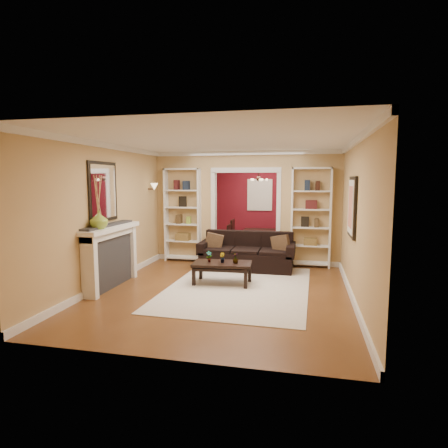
% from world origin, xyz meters
% --- Properties ---
extents(floor, '(8.00, 8.00, 0.00)m').
position_xyz_m(floor, '(0.00, 0.00, 0.00)').
color(floor, brown).
rests_on(floor, ground).
extents(ceiling, '(8.00, 8.00, 0.00)m').
position_xyz_m(ceiling, '(0.00, 0.00, 2.70)').
color(ceiling, white).
rests_on(ceiling, ground).
extents(wall_back, '(8.00, 0.00, 8.00)m').
position_xyz_m(wall_back, '(0.00, 4.00, 1.35)').
color(wall_back, tan).
rests_on(wall_back, ground).
extents(wall_front, '(8.00, 0.00, 8.00)m').
position_xyz_m(wall_front, '(0.00, -4.00, 1.35)').
color(wall_front, tan).
rests_on(wall_front, ground).
extents(wall_left, '(0.00, 8.00, 8.00)m').
position_xyz_m(wall_left, '(-2.25, 0.00, 1.35)').
color(wall_left, tan).
rests_on(wall_left, ground).
extents(wall_right, '(0.00, 8.00, 8.00)m').
position_xyz_m(wall_right, '(2.25, 0.00, 1.35)').
color(wall_right, tan).
rests_on(wall_right, ground).
extents(partition_wall, '(4.50, 0.15, 2.70)m').
position_xyz_m(partition_wall, '(0.00, 1.20, 1.35)').
color(partition_wall, tan).
rests_on(partition_wall, floor).
extents(red_back_panel, '(4.44, 0.04, 2.64)m').
position_xyz_m(red_back_panel, '(0.00, 3.97, 1.32)').
color(red_back_panel, maroon).
rests_on(red_back_panel, floor).
extents(dining_window, '(0.78, 0.03, 0.98)m').
position_xyz_m(dining_window, '(0.00, 3.93, 1.55)').
color(dining_window, '#8CA5CC').
rests_on(dining_window, wall_back).
extents(area_rug, '(2.64, 3.65, 0.01)m').
position_xyz_m(area_rug, '(0.23, -1.02, 0.01)').
color(area_rug, beige).
rests_on(area_rug, floor).
extents(sofa, '(2.13, 0.92, 0.83)m').
position_xyz_m(sofa, '(0.15, 0.45, 0.42)').
color(sofa, black).
rests_on(sofa, floor).
extents(pillow_left, '(0.40, 0.17, 0.38)m').
position_xyz_m(pillow_left, '(-0.60, 0.43, 0.60)').
color(pillow_left, brown).
rests_on(pillow_left, sofa).
extents(pillow_right, '(0.41, 0.25, 0.40)m').
position_xyz_m(pillow_right, '(0.91, 0.43, 0.61)').
color(pillow_right, brown).
rests_on(pillow_right, sofa).
extents(coffee_table, '(1.17, 0.71, 0.43)m').
position_xyz_m(coffee_table, '(-0.12, -0.85, 0.21)').
color(coffee_table, black).
rests_on(coffee_table, floor).
extents(plant_left, '(0.14, 0.13, 0.21)m').
position_xyz_m(plant_left, '(-0.38, -0.85, 0.53)').
color(plant_left, '#336626').
rests_on(plant_left, coffee_table).
extents(plant_center, '(0.14, 0.13, 0.19)m').
position_xyz_m(plant_center, '(-0.12, -0.85, 0.52)').
color(plant_center, '#336626').
rests_on(plant_center, coffee_table).
extents(plant_right, '(0.15, 0.15, 0.20)m').
position_xyz_m(plant_right, '(0.14, -0.85, 0.52)').
color(plant_right, '#336626').
rests_on(plant_right, coffee_table).
extents(bookshelf_left, '(0.90, 0.30, 2.30)m').
position_xyz_m(bookshelf_left, '(-1.55, 1.03, 1.15)').
color(bookshelf_left, white).
rests_on(bookshelf_left, floor).
extents(bookshelf_right, '(0.90, 0.30, 2.30)m').
position_xyz_m(bookshelf_right, '(1.55, 1.03, 1.15)').
color(bookshelf_right, white).
rests_on(bookshelf_right, floor).
extents(fireplace, '(0.32, 1.70, 1.16)m').
position_xyz_m(fireplace, '(-2.09, -1.50, 0.58)').
color(fireplace, white).
rests_on(fireplace, floor).
extents(vase, '(0.36, 0.36, 0.32)m').
position_xyz_m(vase, '(-2.09, -1.91, 1.32)').
color(vase, '#88AA36').
rests_on(vase, fireplace).
extents(mirror, '(0.03, 0.95, 1.10)m').
position_xyz_m(mirror, '(-2.23, -1.50, 1.80)').
color(mirror, silver).
rests_on(mirror, wall_left).
extents(wall_sconce, '(0.18, 0.18, 0.22)m').
position_xyz_m(wall_sconce, '(-2.15, 0.55, 1.83)').
color(wall_sconce, '#FFE0A5').
rests_on(wall_sconce, wall_left).
extents(framed_art, '(0.04, 0.85, 1.05)m').
position_xyz_m(framed_art, '(2.21, -1.00, 1.55)').
color(framed_art, black).
rests_on(framed_art, wall_right).
extents(dining_table, '(1.64, 0.91, 0.58)m').
position_xyz_m(dining_table, '(0.14, 2.54, 0.29)').
color(dining_table, black).
rests_on(dining_table, floor).
extents(dining_chair_nw, '(0.53, 0.53, 0.82)m').
position_xyz_m(dining_chair_nw, '(-0.41, 2.24, 0.41)').
color(dining_chair_nw, black).
rests_on(dining_chair_nw, floor).
extents(dining_chair_ne, '(0.57, 0.57, 0.92)m').
position_xyz_m(dining_chair_ne, '(0.69, 2.24, 0.46)').
color(dining_chair_ne, black).
rests_on(dining_chair_ne, floor).
extents(dining_chair_sw, '(0.47, 0.47, 0.89)m').
position_xyz_m(dining_chair_sw, '(-0.41, 2.84, 0.45)').
color(dining_chair_sw, black).
rests_on(dining_chair_sw, floor).
extents(dining_chair_se, '(0.46, 0.46, 0.78)m').
position_xyz_m(dining_chair_se, '(0.69, 2.84, 0.39)').
color(dining_chair_se, black).
rests_on(dining_chair_se, floor).
extents(chandelier, '(0.50, 0.50, 0.30)m').
position_xyz_m(chandelier, '(0.00, 2.70, 2.02)').
color(chandelier, '#39211A').
rests_on(chandelier, ceiling).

